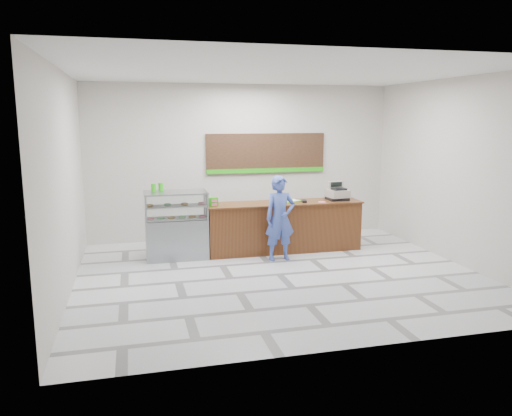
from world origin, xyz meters
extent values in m
plane|color=silver|center=(0.00, 0.00, 0.00)|extent=(7.00, 7.00, 0.00)
plane|color=beige|center=(0.00, 3.00, 1.75)|extent=(7.00, 0.00, 7.00)
plane|color=silver|center=(0.00, 0.00, 3.50)|extent=(7.00, 7.00, 0.00)
cube|color=brown|center=(0.55, 1.55, 0.50)|extent=(3.20, 0.70, 1.00)
cube|color=brown|center=(0.55, 1.55, 1.01)|extent=(3.26, 0.76, 0.03)
cube|color=gray|center=(-1.67, 1.55, 0.40)|extent=(1.20, 0.70, 0.80)
cube|color=white|center=(-1.67, 1.55, 1.05)|extent=(1.20, 0.70, 0.50)
cube|color=gray|center=(-1.67, 1.55, 1.31)|extent=(1.22, 0.72, 0.03)
cube|color=silver|center=(-1.67, 1.55, 0.82)|extent=(1.14, 0.64, 0.02)
cube|color=silver|center=(-1.67, 1.55, 1.06)|extent=(1.14, 0.64, 0.02)
torus|color=pink|center=(-2.17, 1.45, 0.85)|extent=(0.15, 0.15, 0.05)
torus|color=#81CD80|center=(-1.97, 1.45, 0.85)|extent=(0.15, 0.15, 0.05)
torus|color=#B67F36|center=(-1.77, 1.45, 0.85)|extent=(0.15, 0.15, 0.05)
torus|color=#81CD80|center=(-1.57, 1.45, 0.85)|extent=(0.15, 0.15, 0.05)
torus|color=#B67F36|center=(-1.37, 1.45, 0.85)|extent=(0.15, 0.15, 0.05)
torus|color=pink|center=(-1.17, 1.45, 0.85)|extent=(0.15, 0.15, 0.05)
torus|color=#B67F36|center=(-2.17, 1.60, 1.09)|extent=(0.15, 0.15, 0.05)
torus|color=#81CD80|center=(-1.84, 1.60, 1.09)|extent=(0.15, 0.15, 0.05)
torus|color=#B67F36|center=(-1.50, 1.60, 1.09)|extent=(0.15, 0.15, 0.05)
torus|color=pink|center=(-1.17, 1.60, 1.09)|extent=(0.15, 0.15, 0.05)
cube|color=black|center=(0.55, 2.96, 1.95)|extent=(2.80, 0.05, 0.90)
cube|color=#26AE13|center=(0.55, 2.93, 1.55)|extent=(2.80, 0.02, 0.10)
cube|color=black|center=(1.74, 1.56, 1.06)|extent=(0.41, 0.41, 0.06)
cube|color=gray|center=(1.74, 1.56, 1.17)|extent=(0.45, 0.47, 0.16)
cube|color=black|center=(1.74, 1.48, 1.27)|extent=(0.30, 0.23, 0.04)
cube|color=gray|center=(1.74, 1.68, 1.33)|extent=(0.35, 0.14, 0.16)
cube|color=black|center=(1.74, 1.63, 1.35)|extent=(0.26, 0.04, 0.10)
cube|color=black|center=(0.95, 1.44, 1.05)|extent=(0.12, 0.19, 0.04)
cube|color=#62DD19|center=(0.71, 1.61, 1.04)|extent=(0.46, 0.40, 0.02)
cube|color=white|center=(0.73, 1.61, 1.05)|extent=(0.33, 0.28, 0.00)
cube|color=white|center=(-0.95, 1.61, 1.09)|extent=(0.16, 0.16, 0.12)
cylinder|color=silver|center=(-0.95, 1.73, 1.09)|extent=(0.08, 0.08, 0.12)
cube|color=#26AE13|center=(-0.95, 1.47, 1.12)|extent=(0.21, 0.15, 0.17)
cylinder|color=pink|center=(1.32, 1.39, 1.03)|extent=(0.16, 0.16, 0.00)
cylinder|color=#26AE13|center=(-2.07, 1.71, 1.40)|extent=(0.09, 0.09, 0.15)
cylinder|color=#26AE13|center=(-1.93, 1.78, 1.41)|extent=(0.10, 0.10, 0.15)
imported|color=#3C52A4|center=(0.28, 0.92, 0.83)|extent=(0.62, 0.43, 1.65)
camera|label=1|loc=(-2.47, -8.17, 2.74)|focal=35.00mm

